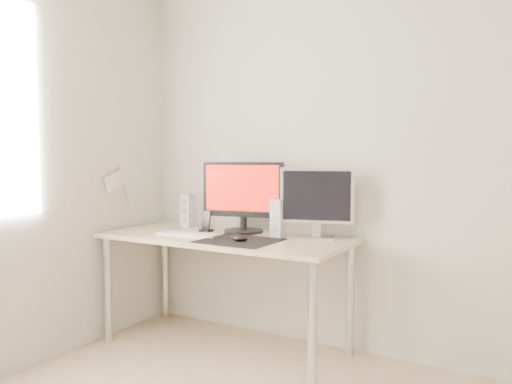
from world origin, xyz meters
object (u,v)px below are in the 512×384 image
at_px(mouse, 240,238).
at_px(second_monitor, 317,199).
at_px(main_monitor, 243,194).
at_px(speaker_right, 278,218).
at_px(speaker_left, 188,211).
at_px(phone_dock, 206,225).
at_px(desk, 224,248).
at_px(keyboard, 188,234).

bearing_deg(mouse, second_monitor, 44.40).
distance_m(main_monitor, speaker_right, 0.32).
distance_m(main_monitor, speaker_left, 0.50).
distance_m(speaker_left, speaker_right, 0.77).
xyz_separation_m(mouse, phone_dock, (-0.41, 0.23, 0.02)).
bearing_deg(second_monitor, speaker_left, 179.40).
xyz_separation_m(mouse, main_monitor, (-0.17, 0.32, 0.23)).
xyz_separation_m(desk, speaker_left, (-0.44, 0.19, 0.20)).
relative_size(desk, second_monitor, 3.61).
relative_size(mouse, speaker_left, 0.47).
xyz_separation_m(speaker_left, phone_dock, (0.24, -0.12, -0.08)).
xyz_separation_m(speaker_right, phone_dock, (-0.52, -0.04, -0.08)).
bearing_deg(main_monitor, desk, -103.72).
distance_m(desk, main_monitor, 0.37).
distance_m(main_monitor, keyboard, 0.44).
distance_m(second_monitor, speaker_right, 0.27).
xyz_separation_m(main_monitor, keyboard, (-0.24, -0.28, -0.25)).
relative_size(desk, phone_dock, 11.62).
height_order(mouse, speaker_right, speaker_right).
height_order(speaker_left, phone_dock, speaker_left).
xyz_separation_m(keyboard, phone_dock, (0.00, 0.19, 0.03)).
bearing_deg(mouse, speaker_right, 66.77).
bearing_deg(desk, speaker_left, 156.18).
bearing_deg(keyboard, main_monitor, 49.50).
bearing_deg(speaker_left, main_monitor, -3.56).
height_order(second_monitor, phone_dock, second_monitor).
distance_m(speaker_right, keyboard, 0.58).
xyz_separation_m(desk, phone_dock, (-0.20, 0.08, 0.12)).
distance_m(speaker_right, phone_dock, 0.53).
bearing_deg(speaker_right, phone_dock, -175.79).
height_order(speaker_left, keyboard, speaker_left).
bearing_deg(speaker_left, keyboard, -51.98).
height_order(mouse, speaker_left, speaker_left).
bearing_deg(second_monitor, keyboard, -158.42).
bearing_deg(desk, second_monitor, 18.27).
bearing_deg(mouse, desk, 143.89).
distance_m(second_monitor, speaker_left, 1.00).
bearing_deg(mouse, main_monitor, 118.28).
relative_size(second_monitor, speaker_left, 1.88).
bearing_deg(phone_dock, main_monitor, 20.57).
distance_m(desk, second_monitor, 0.67).
bearing_deg(desk, main_monitor, 76.28).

